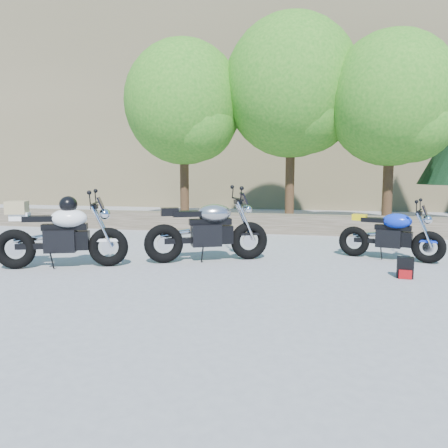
{
  "coord_description": "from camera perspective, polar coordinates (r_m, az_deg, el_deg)",
  "views": [
    {
      "loc": [
        1.82,
        -6.12,
        1.61
      ],
      "look_at": [
        0.2,
        1.0,
        0.75
      ],
      "focal_mm": 35.0,
      "sensor_mm": 36.0,
      "label": 1
    }
  ],
  "objects": [
    {
      "name": "blue_bike",
      "position": [
        8.64,
        20.96,
        -1.35
      ],
      "size": [
        1.85,
        0.79,
        0.95
      ],
      "rotation": [
        0.0,
        0.0,
        -0.31
      ],
      "color": "black",
      "rests_on": "ground"
    },
    {
      "name": "tree_decid_mid",
      "position": [
        13.9,
        9.23,
        16.71
      ],
      "size": [
        4.08,
        4.08,
        6.24
      ],
      "color": "#382314",
      "rests_on": "ground"
    },
    {
      "name": "ground",
      "position": [
        6.59,
        -3.65,
        -7.45
      ],
      "size": [
        90.0,
        90.0,
        0.0
      ],
      "primitive_type": "plane",
      "color": "gray",
      "rests_on": "ground"
    },
    {
      "name": "tree_decid_right",
      "position": [
        13.33,
        21.51,
        14.42
      ],
      "size": [
        3.54,
        3.54,
        5.41
      ],
      "color": "#382314",
      "rests_on": "ground"
    },
    {
      "name": "stone_wall",
      "position": [
        11.84,
        3.88,
        0.12
      ],
      "size": [
        22.0,
        0.55,
        0.5
      ],
      "primitive_type": "cube",
      "color": "#4C4433",
      "rests_on": "ground"
    },
    {
      "name": "tree_decid_left",
      "position": [
        14.06,
        -4.95,
        14.99
      ],
      "size": [
        3.67,
        3.67,
        5.62
      ],
      "color": "#382314",
      "rests_on": "ground"
    },
    {
      "name": "silver_bike",
      "position": [
        7.94,
        -2.08,
        -0.9
      ],
      "size": [
        2.14,
        1.15,
        1.15
      ],
      "rotation": [
        0.0,
        0.0,
        0.44
      ],
      "color": "black",
      "rests_on": "ground"
    },
    {
      "name": "hillside",
      "position": [
        34.65,
        15.18,
        16.3
      ],
      "size": [
        80.0,
        30.0,
        15.0
      ],
      "primitive_type": "cube",
      "color": "brown",
      "rests_on": "ground"
    },
    {
      "name": "white_bike",
      "position": [
        7.88,
        -20.51,
        -1.09
      ],
      "size": [
        2.12,
        0.99,
        1.22
      ],
      "rotation": [
        0.0,
        0.0,
        0.36
      ],
      "color": "black",
      "rests_on": "ground"
    },
    {
      "name": "backpack",
      "position": [
        7.29,
        22.58,
        -5.31
      ],
      "size": [
        0.26,
        0.23,
        0.32
      ],
      "rotation": [
        0.0,
        0.0,
        -0.11
      ],
      "color": "black",
      "rests_on": "ground"
    }
  ]
}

